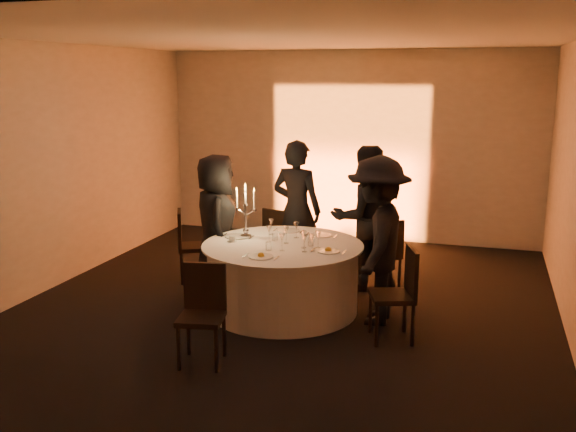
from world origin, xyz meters
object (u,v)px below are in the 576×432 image
(candelabra, at_px, (246,218))
(chair_left, at_px, (189,241))
(chair_back_left, at_px, (280,237))
(guest_left, at_px, (217,223))
(chair_back_right, at_px, (385,251))
(banquet_table, at_px, (283,277))
(guest_back_right, at_px, (365,218))
(guest_right, at_px, (377,240))
(guest_back_left, at_px, (297,210))
(chair_right, at_px, (400,289))
(chair_front, at_px, (203,308))
(coffee_cup, at_px, (232,239))

(candelabra, bearing_deg, chair_left, 154.01)
(candelabra, bearing_deg, chair_back_left, 86.82)
(chair_back_left, distance_m, candelabra, 1.19)
(guest_left, bearing_deg, chair_back_right, -97.68)
(banquet_table, height_order, guest_back_right, guest_back_right)
(chair_back_left, xyz_separation_m, candelabra, (-0.06, -1.08, 0.49))
(guest_back_right, bearing_deg, banquet_table, 23.35)
(chair_back_left, height_order, guest_right, guest_right)
(chair_back_right, xyz_separation_m, guest_right, (0.07, -1.05, 0.40))
(chair_back_right, height_order, guest_left, guest_left)
(guest_back_left, relative_size, guest_right, 1.01)
(chair_left, height_order, chair_right, chair_right)
(candelabra, bearing_deg, guest_back_right, 36.03)
(chair_back_right, distance_m, chair_right, 1.52)
(chair_back_left, bearing_deg, banquet_table, 127.00)
(chair_back_left, relative_size, chair_back_right, 1.00)
(guest_left, relative_size, candelabra, 2.66)
(chair_front, xyz_separation_m, candelabra, (-0.20, 1.65, 0.48))
(chair_left, distance_m, chair_right, 3.06)
(chair_back_right, bearing_deg, chair_back_left, -50.14)
(chair_back_right, height_order, guest_back_right, guest_back_right)
(chair_right, relative_size, chair_front, 1.04)
(banquet_table, xyz_separation_m, chair_left, (-1.48, 0.67, 0.13))
(guest_back_left, xyz_separation_m, candelabra, (-0.33, -0.97, 0.08))
(chair_front, height_order, guest_back_left, guest_back_left)
(chair_left, bearing_deg, candelabra, -142.41)
(guest_right, bearing_deg, chair_left, -105.54)
(chair_back_right, relative_size, guest_back_right, 0.50)
(guest_left, height_order, guest_right, guest_right)
(chair_left, bearing_deg, chair_back_right, -107.96)
(guest_left, distance_m, guest_back_right, 1.82)
(guest_back_left, xyz_separation_m, guest_back_right, (0.90, -0.08, -0.02))
(banquet_table, relative_size, chair_front, 1.97)
(guest_right, xyz_separation_m, candelabra, (-1.57, 0.21, 0.09))
(guest_left, xyz_separation_m, guest_back_right, (1.70, 0.64, 0.05))
(banquet_table, xyz_separation_m, guest_left, (-0.99, 0.45, 0.46))
(chair_back_left, height_order, guest_left, guest_left)
(chair_front, relative_size, guest_right, 0.51)
(guest_back_right, xyz_separation_m, guest_right, (0.34, -1.10, 0.01))
(chair_front, distance_m, coffee_cup, 1.46)
(chair_back_left, height_order, chair_right, chair_right)
(chair_front, relative_size, coffee_cup, 8.31)
(guest_left, bearing_deg, chair_right, -134.95)
(chair_back_right, xyz_separation_m, coffee_cup, (-1.57, -1.08, 0.30))
(chair_left, distance_m, chair_back_right, 2.49)
(chair_left, relative_size, candelabra, 1.45)
(guest_back_right, relative_size, candelabra, 2.81)
(candelabra, bearing_deg, guest_right, -7.46)
(chair_left, relative_size, chair_right, 0.97)
(chair_right, height_order, candelabra, candelabra)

